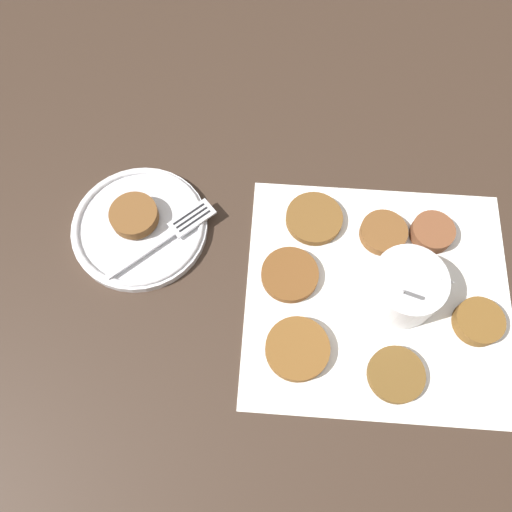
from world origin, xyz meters
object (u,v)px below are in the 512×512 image
object	(u,v)px
fork	(172,232)
sauce_bowl	(405,288)
fritter_on_plate	(134,215)
serving_plate	(140,227)

from	to	relation	value
fork	sauce_bowl	bearing A→B (deg)	-14.63
fritter_on_plate	sauce_bowl	bearing A→B (deg)	-15.69
serving_plate	fork	world-z (taller)	fork
serving_plate	fork	bearing A→B (deg)	-14.97
fork	serving_plate	bearing A→B (deg)	165.03
sauce_bowl	fritter_on_plate	world-z (taller)	sauce_bowl
sauce_bowl	fritter_on_plate	distance (m)	0.38
sauce_bowl	serving_plate	size ratio (longest dim) A/B	0.64
sauce_bowl	fritter_on_plate	xyz separation A→B (m)	(-0.37, 0.10, -0.00)
fritter_on_plate	fork	bearing A→B (deg)	-21.65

